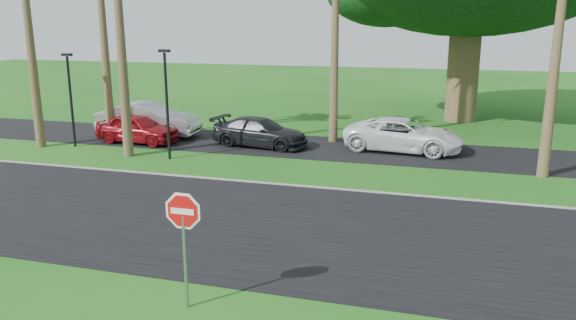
% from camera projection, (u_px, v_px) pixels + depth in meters
% --- Properties ---
extents(ground, '(120.00, 120.00, 0.00)m').
position_uv_depth(ground, '(222.00, 249.00, 14.57)').
color(ground, '#155516').
rests_on(ground, ground).
extents(road, '(120.00, 8.00, 0.02)m').
position_uv_depth(road, '(248.00, 223.00, 16.43)').
color(road, black).
rests_on(road, ground).
extents(parking_strip, '(120.00, 5.00, 0.02)m').
position_uv_depth(parking_strip, '(326.00, 148.00, 26.21)').
color(parking_strip, black).
rests_on(parking_strip, ground).
extents(curb, '(120.00, 0.12, 0.06)m').
position_uv_depth(curb, '(287.00, 185.00, 20.20)').
color(curb, gray).
rests_on(curb, ground).
extents(stop_sign_near, '(1.05, 0.07, 2.62)m').
position_uv_depth(stop_sign_near, '(184.00, 226.00, 11.22)').
color(stop_sign_near, gray).
rests_on(stop_sign_near, ground).
extents(streetlight_left, '(0.45, 0.25, 4.34)m').
position_uv_depth(streetlight_left, '(70.00, 94.00, 25.96)').
color(streetlight_left, black).
rests_on(streetlight_left, ground).
extents(streetlight_right, '(0.45, 0.25, 4.64)m').
position_uv_depth(streetlight_right, '(167.00, 98.00, 23.49)').
color(streetlight_right, black).
rests_on(streetlight_right, ground).
extents(car_silver, '(5.33, 2.25, 1.71)m').
position_uv_depth(car_silver, '(149.00, 120.00, 28.62)').
color(car_silver, '#ADAEB4').
rests_on(car_silver, ground).
extents(car_red, '(4.19, 1.92, 1.39)m').
position_uv_depth(car_red, '(137.00, 129.00, 27.12)').
color(car_red, maroon).
rests_on(car_red, ground).
extents(car_dark, '(4.80, 2.41, 1.34)m').
position_uv_depth(car_dark, '(260.00, 133.00, 26.37)').
color(car_dark, black).
rests_on(car_dark, ground).
extents(car_minivan, '(5.53, 3.00, 1.47)m').
position_uv_depth(car_minivan, '(404.00, 135.00, 25.38)').
color(car_minivan, white).
rests_on(car_minivan, ground).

